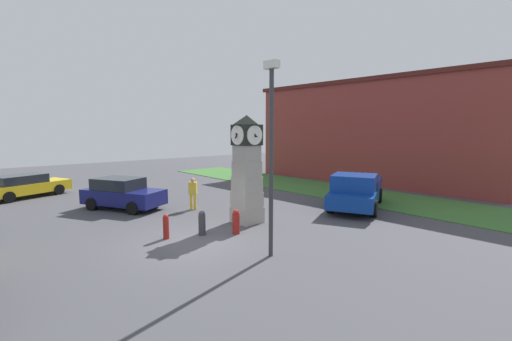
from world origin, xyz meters
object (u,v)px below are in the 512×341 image
Objects in this scene: car_silver_hatch at (122,193)px; pedestrian_crossing_lot at (193,191)px; bollard_near_tower at (236,221)px; car_far_lot at (25,186)px; bollard_far_row at (166,226)px; street_lamp_far_side at (271,146)px; pickup_truck at (356,190)px; bollard_mid_row at (202,223)px; clock_tower at (247,171)px.

pedestrian_crossing_lot is at bearing 46.13° from car_silver_hatch.
bollard_near_tower is 14.88m from car_far_lot.
car_far_lot is at bearing -167.95° from bollard_far_row.
street_lamp_far_side reaches higher than pedestrian_crossing_lot.
car_silver_hatch reaches higher than car_far_lot.
bollard_mid_row is at bearing -98.89° from pickup_truck.
bollard_near_tower is at bearing 19.90° from car_far_lot.
car_silver_hatch is at bearing 174.45° from bollard_far_row.
pedestrian_crossing_lot is (9.34, 5.93, 0.21)m from car_far_lot.
clock_tower is 4.84× the size of bollard_near_tower.
bollard_mid_row is 8.63m from pickup_truck.
car_silver_hatch is (-6.44, -0.67, 0.32)m from bollard_mid_row.
pedestrian_crossing_lot is at bearing 153.46° from bollard_mid_row.
bollard_mid_row is 0.20× the size of car_far_lot.
pickup_truck is (7.77, 9.19, 0.13)m from car_silver_hatch.
clock_tower is 6.39m from pickup_truck.
bollard_mid_row is at bearing -26.54° from pedestrian_crossing_lot.
bollard_near_tower is at bearing 13.78° from car_silver_hatch.
pedestrian_crossing_lot is (-4.65, 0.87, 0.44)m from bollard_near_tower.
clock_tower is at bearing 26.43° from car_far_lot.
car_silver_hatch is at bearing -133.87° from pedestrian_crossing_lot.
pickup_truck is 3.64× the size of pedestrian_crossing_lot.
clock_tower is at bearing 86.66° from bollard_far_row.
car_far_lot is at bearing -163.29° from bollard_mid_row.
bollard_far_row is at bearing -93.34° from clock_tower.
bollard_mid_row is 4.55m from street_lamp_far_side.
bollard_far_row is 0.19× the size of car_far_lot.
pickup_truck is at bearing 79.47° from bollard_far_row.
bollard_near_tower is 7.39m from car_silver_hatch.
street_lamp_far_side is (3.33, 0.47, 3.06)m from bollard_mid_row.
pedestrian_crossing_lot is (-3.43, 3.21, 0.45)m from bollard_far_row.
bollard_near_tower is 4.06m from street_lamp_far_side.
bollard_near_tower is at bearing -94.60° from pickup_truck.
pickup_truck is at bearing 75.17° from clock_tower.
pedestrian_crossing_lot is at bearing 136.91° from bollard_far_row.
pickup_truck reaches higher than bollard_near_tower.
pickup_truck is 8.69m from street_lamp_far_side.
bollard_mid_row is (-0.73, -1.09, -0.00)m from bollard_near_tower.
pedestrian_crossing_lot is 7.84m from street_lamp_far_side.
bollard_far_row is at bearing -111.15° from bollard_mid_row.
bollard_near_tower is at bearing 55.97° from bollard_mid_row.
pedestrian_crossing_lot is at bearing 168.44° from street_lamp_far_side.
pedestrian_crossing_lot is (-5.24, -6.56, -0.01)m from pickup_truck.
clock_tower is at bearing 150.88° from street_lamp_far_side.
street_lamp_far_side is at bearing 24.33° from bollard_far_row.
pedestrian_crossing_lot is 0.27× the size of street_lamp_far_side.
car_far_lot is 0.80× the size of street_lamp_far_side.
car_silver_hatch is at bearing -130.23° from pickup_truck.
pedestrian_crossing_lot is at bearing -171.85° from clock_tower.
bollard_mid_row is 6.48m from car_silver_hatch.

